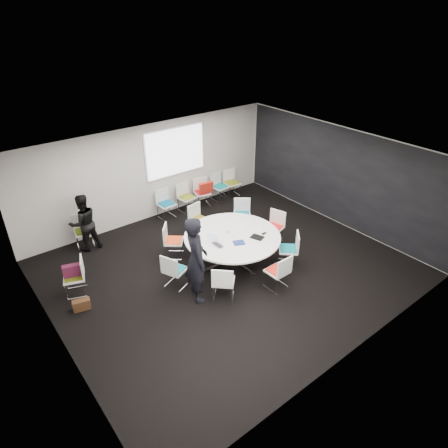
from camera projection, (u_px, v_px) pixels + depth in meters
room_shell at (231, 217)px, 9.13m from camera, size 8.08×7.08×2.88m
conference_table at (232, 242)px, 9.80m from camera, size 2.36×2.36×0.73m
projection_screen at (176, 152)px, 11.65m from camera, size 1.90×0.03×1.35m
chair_ring_a at (273, 233)px, 10.70m from camera, size 0.56×0.57×0.88m
chair_ring_b at (242, 220)px, 11.32m from camera, size 0.64×0.64×0.88m
chair_ring_c at (199, 225)px, 11.05m from camera, size 0.53×0.52×0.88m
chair_ring_d at (174, 247)px, 10.11m from camera, size 0.64×0.64×0.88m
chair_ring_e at (175, 276)px, 9.05m from camera, size 0.59×0.60×0.88m
chair_ring_f at (223, 288)px, 8.69m from camera, size 0.64×0.64×0.88m
chair_ring_g at (277, 277)px, 9.01m from camera, size 0.47×0.46×0.88m
chair_ring_h at (288, 255)px, 9.79m from camera, size 0.64×0.64×0.88m
chair_back_a at (167, 209)px, 11.90m from camera, size 0.48×0.47×0.88m
chair_back_b at (187, 202)px, 12.29m from camera, size 0.50×0.49×0.88m
chair_back_c at (202, 197)px, 12.60m from camera, size 0.56×0.55×0.88m
chair_back_d at (220, 192)px, 12.98m from camera, size 0.50×0.49×0.88m
chair_back_e at (232, 188)px, 13.25m from camera, size 0.52×0.51×0.88m
chair_spare_left at (76, 283)px, 8.83m from camera, size 0.58×0.59×0.88m
chair_person_back at (85, 237)px, 10.53m from camera, size 0.54×0.53×0.88m
person_main at (196, 259)px, 8.37m from camera, size 0.70×0.84×1.98m
person_back at (84, 223)px, 10.17m from camera, size 0.75×0.59×1.55m
laptop at (219, 244)px, 9.35m from camera, size 0.21×0.32×0.02m
laptop_lid at (213, 237)px, 9.40m from camera, size 0.16×0.27×0.22m
notebook_black at (257, 237)px, 9.63m from camera, size 0.31×0.36×0.02m
tablet_folio at (239, 243)px, 9.41m from camera, size 0.32×0.29×0.03m
papers_right at (240, 226)px, 10.11m from camera, size 0.36×0.31×0.00m
papers_front at (257, 230)px, 9.92m from camera, size 0.31×0.22×0.00m
cup at (227, 231)px, 9.80m from camera, size 0.08×0.08×0.09m
phone at (264, 233)px, 9.79m from camera, size 0.15×0.09×0.01m
maroon_bag at (72, 271)px, 8.66m from camera, size 0.42×0.25×0.28m
brown_bag at (82, 305)px, 8.44m from camera, size 0.39×0.25×0.24m
red_jacket at (206, 187)px, 12.24m from camera, size 0.46×0.23×0.36m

